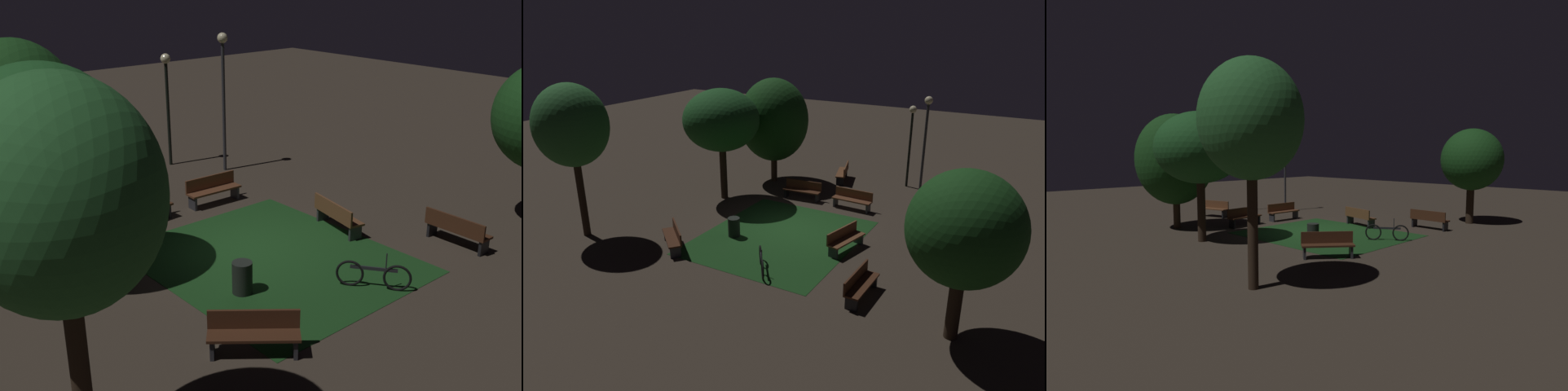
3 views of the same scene
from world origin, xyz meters
TOP-DOWN VIEW (x-y plane):
  - ground_plane at (0.00, 0.00)m, footprint 60.00×60.00m
  - grass_lawn at (0.02, 0.90)m, footprint 5.74×6.68m
  - bench_corner at (-1.27, -3.38)m, footprint 1.82×0.55m
  - bench_back_row at (1.27, -3.38)m, footprint 1.83×0.62m
  - bench_front_right at (-2.62, 0.65)m, footprint 0.87×1.86m
  - bench_lawn_edge at (-4.30, 3.43)m, footprint 0.51×1.81m
  - bench_path_side at (3.00, 3.68)m, footprint 1.69×1.52m
  - bench_front_left at (0.70, -6.91)m, footprint 0.97×1.86m
  - tree_back_right at (-7.20, 4.08)m, footprint 2.97×2.97m
  - tree_right_canopy at (6.82, 4.51)m, footprint 2.72×2.72m
  - tree_left_canopy at (3.89, -5.11)m, footprint 3.54×3.54m
  - tree_tall_center at (4.62, -1.68)m, footprint 3.50×3.50m
  - lamp_post_near_wall at (-2.48, -7.67)m, footprint 0.36×0.36m
  - lamp_post_path_center at (-3.64, -5.82)m, footprint 0.36×0.36m
  - trash_bin at (1.66, 1.69)m, footprint 0.47×0.47m
  - bicycle at (-0.78, 3.52)m, footprint 1.08×1.45m

SIDE VIEW (x-z plane):
  - ground_plane at x=0.00m, z-range 0.00..0.00m
  - grass_lawn at x=0.02m, z-range 0.00..0.01m
  - bicycle at x=-0.78m, z-range -0.12..0.81m
  - trash_bin at x=1.66m, z-range 0.00..0.78m
  - bench_corner at x=-1.27m, z-range 0.04..0.92m
  - bench_back_row at x=1.27m, z-range 0.04..0.92m
  - bench_front_right at x=-2.62m, z-range 0.04..0.92m
  - bench_lawn_edge at x=-4.30m, z-range 0.04..0.92m
  - bench_path_side at x=3.00m, z-range 0.04..0.92m
  - bench_front_left at x=0.70m, z-range 0.04..0.92m
  - lamp_post_near_wall at x=-2.48m, z-range 0.78..4.91m
  - tree_back_right at x=-7.20m, z-range 0.82..5.56m
  - tree_left_canopy at x=3.89m, z-range 0.56..5.91m
  - lamp_post_path_center at x=-3.64m, z-range 0.85..5.77m
  - tree_tall_center at x=4.62m, z-range 1.15..6.34m
  - tree_right_canopy at x=6.82m, z-range 1.41..7.39m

